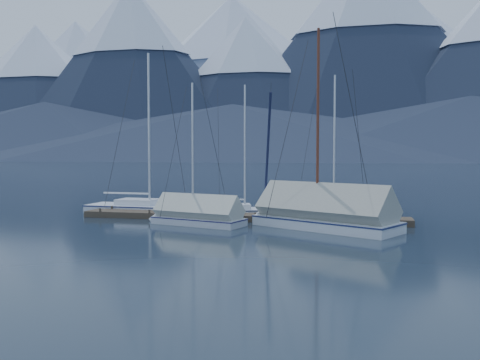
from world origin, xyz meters
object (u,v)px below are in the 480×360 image
sailboat_open_left (158,211)px  sailboat_open_mid (252,213)px  sailboat_covered_near (314,217)px  person (335,199)px  sailboat_open_right (342,215)px  sailboat_covered_far (191,217)px

sailboat_open_left → sailboat_open_mid: sailboat_open_left is taller
sailboat_open_mid → sailboat_covered_near: sailboat_covered_near is taller
sailboat_covered_near → person: size_ratio=6.11×
sailboat_open_left → sailboat_open_right: (10.88, 0.38, -0.03)m
person → sailboat_open_mid: bearing=83.9°
person → sailboat_open_left: bearing=97.6°
sailboat_covered_far → sailboat_open_mid: bearing=62.0°
sailboat_open_left → person: sailboat_open_left is taller
sailboat_covered_near → sailboat_covered_far: bearing=-177.9°
sailboat_open_right → person: size_ratio=5.03×
sailboat_open_right → sailboat_covered_near: size_ratio=0.82×
sailboat_covered_far → person: 7.62m
sailboat_open_right → sailboat_covered_near: 4.24m
sailboat_open_right → sailboat_covered_far: 8.61m
sailboat_open_left → sailboat_covered_far: (3.41, -3.89, 0.20)m
sailboat_covered_near → person: bearing=67.5°
sailboat_open_left → sailboat_covered_far: bearing=-48.8°
sailboat_open_mid → sailboat_covered_far: (-2.32, -4.35, 0.24)m
sailboat_open_left → sailboat_covered_far: sailboat_open_left is taller
sailboat_open_mid → sailboat_covered_far: sailboat_open_mid is taller
sailboat_open_right → sailboat_covered_far: size_ratio=1.11×
sailboat_covered_near → sailboat_covered_far: (-6.27, -0.23, -0.15)m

